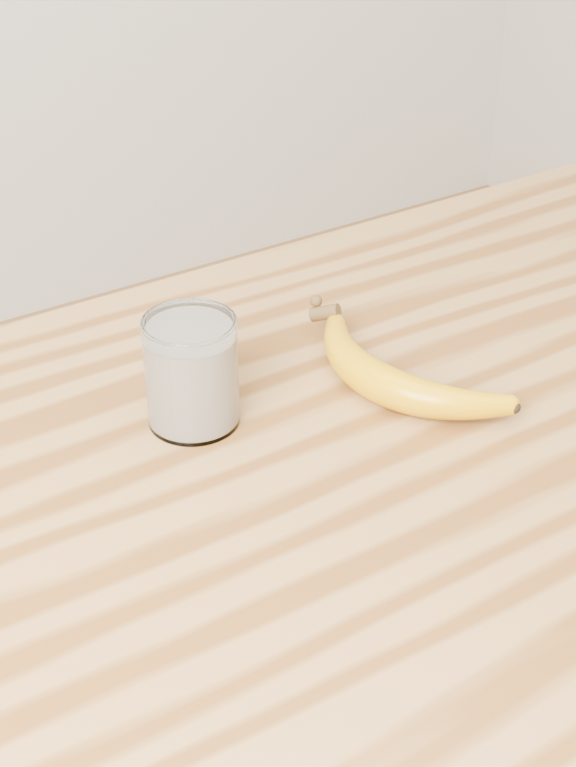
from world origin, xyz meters
TOP-DOWN VIEW (x-y plane):
  - table at (0.00, 0.00)m, footprint 1.20×0.80m
  - smoothie_glass at (-0.16, 0.13)m, footprint 0.08×0.08m
  - banana at (0.00, 0.07)m, footprint 0.18×0.33m

SIDE VIEW (x-z plane):
  - table at x=0.00m, z-range 0.32..1.22m
  - banana at x=0.00m, z-range 0.90..0.94m
  - smoothie_glass at x=-0.16m, z-range 0.90..1.00m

